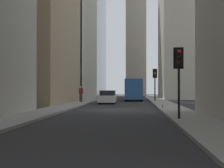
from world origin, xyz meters
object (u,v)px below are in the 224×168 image
Objects in this scene: delivery_truck at (134,90)px; pedestrian at (81,93)px; traffic_light_far_junction at (155,77)px; sedan_white at (108,97)px; traffic_light_midblock at (155,77)px; discarded_bottle at (162,106)px; traffic_light_foreground at (179,66)px.

pedestrian is at bearing 143.50° from delivery_truck.
traffic_light_far_junction reaches higher than pedestrian.
sedan_white is 9.82m from traffic_light_midblock.
discarded_bottle is at bearing 178.70° from traffic_light_midblock.
delivery_truck is 5.20m from traffic_light_far_junction.
traffic_light_far_junction is at bearing -50.97° from sedan_white.
traffic_light_far_junction is 14.23× the size of discarded_bottle.
traffic_light_foreground reaches higher than discarded_bottle.
traffic_light_far_junction is at bearing -0.96° from discarded_bottle.
delivery_truck is 1.64× the size of traffic_light_midblock.
delivery_truck is 1.50× the size of sedan_white.
traffic_light_midblock reaches higher than discarded_bottle.
traffic_light_foreground is 0.95× the size of traffic_light_far_junction.
traffic_light_foreground reaches higher than delivery_truck.
traffic_light_midblock is 14.63× the size of discarded_bottle.
traffic_light_far_junction reaches higher than sedan_white.
traffic_light_midblock is (27.64, -0.33, 0.24)m from traffic_light_foreground.
discarded_bottle is at bearing -173.03° from delivery_truck.
traffic_light_foreground is at bearing -165.38° from sedan_white.
traffic_light_far_junction is (24.21, -0.16, 0.16)m from traffic_light_foreground.
traffic_light_midblock is (-0.84, -2.71, 1.58)m from delivery_truck.
traffic_light_midblock is 18.21m from discarded_bottle.
traffic_light_midblock is at bearing -2.77° from traffic_light_far_junction.
discarded_bottle is (-14.56, 0.24, -2.71)m from traffic_light_far_junction.
discarded_bottle is at bearing -153.48° from sedan_white.
delivery_truck is 3.63× the size of pedestrian.
traffic_light_midblock is (7.77, -5.51, 2.38)m from sedan_white.
delivery_truck is 28.62m from traffic_light_foreground.
traffic_light_far_junction is at bearing -0.38° from traffic_light_foreground.
pedestrian is (-7.01, 8.52, -1.93)m from traffic_light_midblock.
discarded_bottle is (-17.99, 0.41, -2.79)m from traffic_light_midblock.
discarded_bottle is (9.65, 0.08, -2.55)m from traffic_light_foreground.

